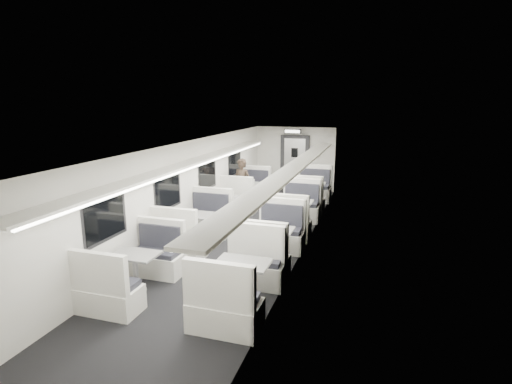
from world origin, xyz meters
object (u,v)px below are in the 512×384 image
Objects in this scene: vestibule_door at (295,163)px; exit_sign at (293,131)px; booth_right_d at (243,283)px; booth_left_d at (136,272)px; passenger at (242,185)px; booth_right_a at (310,195)px; booth_left_a at (246,194)px; booth_right_c at (271,246)px; booth_left_b at (229,208)px; booth_right_b at (295,214)px; booth_left_c at (195,229)px.

vestibule_door is 3.39× the size of exit_sign.
booth_left_d is at bearing -176.71° from booth_right_d.
passenger is at bearing -107.59° from exit_sign.
exit_sign is at bearing 96.75° from booth_right_d.
booth_right_a is 2.25m from passenger.
vestibule_door is (1.00, 9.06, 0.67)m from booth_left_d.
vestibule_door is (0.94, 3.44, 0.22)m from passenger.
booth_left_a is at bearing -167.88° from booth_right_a.
booth_left_a is 4.77m from booth_right_c.
passenger is (-1.94, 3.68, 0.43)m from booth_right_c.
exit_sign is (-1.00, 1.87, 1.87)m from booth_right_a.
booth_left_a is 3.53× the size of exit_sign.
booth_left_b is 2.86m from booth_right_a.
booth_left_d is 0.93× the size of booth_right_b.
booth_left_a is 1.06× the size of booth_left_d.
booth_right_c is at bearing 44.03° from booth_left_d.
passenger is (0.06, 0.96, 0.47)m from booth_left_b.
booth_left_d is at bearing -76.58° from passenger.
booth_right_c is at bearing -81.43° from exit_sign.
exit_sign is at bearing 86.48° from passenger.
booth_left_c is 2.07m from booth_right_c.
vestibule_door is at bearing 97.99° from booth_right_c.
exit_sign is at bearing 80.72° from booth_left_c.
exit_sign is (0.94, 2.95, 1.46)m from passenger.
passenger is at bearing -105.22° from vestibule_door.
booth_left_a is 1.33× the size of passenger.
booth_right_b is 1.06× the size of vestibule_door.
booth_right_a is 1.05× the size of booth_right_d.
booth_right_b is 4.27m from booth_right_d.
passenger reaches higher than booth_left_a.
booth_left_c is at bearing -98.60° from vestibule_door.
booth_right_b is at bearing 65.46° from booth_left_d.
booth_left_c reaches higher than booth_right_c.
booth_right_c is (2.00, -2.72, 0.05)m from booth_left_b.
passenger is (0.06, 5.62, 0.46)m from booth_left_d.
vestibule_door is (1.00, 6.61, 0.64)m from booth_left_c.
booth_right_c is 1.01× the size of booth_right_d.
booth_right_a is at bearing -67.04° from vestibule_door.
booth_right_a is at bearing 64.79° from booth_left_c.
booth_right_b reaches higher than booth_right_d.
booth_left_c is at bearing -90.00° from booth_left_b.
booth_right_a is at bearing 73.37° from booth_left_d.
booth_right_b reaches higher than booth_left_d.
booth_right_c is at bearing -82.01° from vestibule_door.
booth_left_c is 1.06× the size of vestibule_door.
booth_right_c is at bearing -65.23° from booth_left_a.
booth_right_a reaches higher than booth_left_d.
exit_sign is at bearing 103.43° from booth_right_b.
booth_right_a is at bearing 90.00° from booth_right_c.
booth_left_a is 0.99× the size of booth_right_c.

